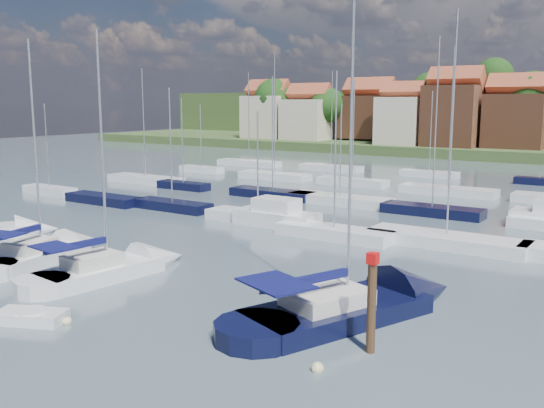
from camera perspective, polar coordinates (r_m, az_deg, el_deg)
The scene contains 11 objects.
ground at distance 63.86m, azimuth 14.46°, elevation 0.49°, with size 260.00×260.00×0.00m, color #44545D.
sailboat_left at distance 40.93m, azimuth -20.13°, elevation -4.34°, with size 4.97×11.08×14.62m.
sailboat_centre at distance 36.05m, azimuth -14.22°, elevation -5.90°, with size 4.13×11.11×14.78m.
sailboat_navy at distance 29.34m, azimuth 9.09°, elevation -9.36°, with size 8.41×14.17×18.99m.
tender at distance 29.78m, azimuth -21.76°, elevation -9.84°, with size 3.42×2.58×0.67m.
timber_piling at distance 24.68m, azimuth 9.29°, elevation -11.38°, with size 0.40×0.40×6.32m.
buoy_c at distance 34.01m, azimuth -21.83°, elevation -7.88°, with size 0.55×0.55×0.55m, color #D85914.
buoy_d at distance 29.13m, azimuth -18.68°, elevation -10.63°, with size 0.41×0.41×0.41m, color beige.
buoy_e at distance 32.48m, azimuth 0.16°, elevation -7.98°, with size 0.50×0.50×0.50m, color #D85914.
buoy_f at distance 23.27m, azimuth 4.28°, elevation -15.40°, with size 0.49×0.49×0.49m, color beige.
marina_field at distance 58.64m, azimuth 14.63°, elevation 0.11°, with size 79.62×41.41×15.93m.
Camera 1 is at (20.94, -19.51, 9.85)m, focal length 40.00 mm.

